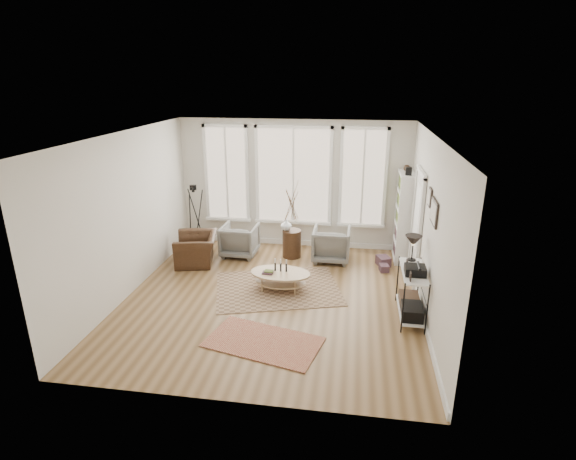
% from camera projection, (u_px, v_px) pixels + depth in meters
% --- Properties ---
extents(room, '(5.50, 5.54, 2.90)m').
position_uv_depth(room, '(273.00, 222.00, 7.65)').
color(room, olive).
rests_on(room, ground).
extents(bay_window, '(4.14, 0.12, 2.24)m').
position_uv_depth(bay_window, '(293.00, 178.00, 10.10)').
color(bay_window, tan).
rests_on(bay_window, ground).
extents(door, '(0.09, 1.06, 2.22)m').
position_uv_depth(door, '(417.00, 226.00, 8.43)').
color(door, silver).
rests_on(door, ground).
extents(bookcase, '(0.31, 0.85, 2.06)m').
position_uv_depth(bookcase, '(404.00, 217.00, 9.51)').
color(bookcase, white).
rests_on(bookcase, ground).
extents(low_shelf, '(0.38, 1.08, 1.30)m').
position_uv_depth(low_shelf, '(412.00, 288.00, 7.31)').
color(low_shelf, white).
rests_on(low_shelf, ground).
extents(wall_art, '(0.04, 0.88, 0.44)m').
position_uv_depth(wall_art, '(433.00, 208.00, 6.86)').
color(wall_art, black).
rests_on(wall_art, ground).
extents(rug_main, '(2.66, 2.27, 0.01)m').
position_uv_depth(rug_main, '(278.00, 288.00, 8.45)').
color(rug_main, brown).
rests_on(rug_main, ground).
extents(rug_runner, '(1.86, 1.31, 0.01)m').
position_uv_depth(rug_runner, '(263.00, 342.00, 6.74)').
color(rug_runner, maroon).
rests_on(rug_runner, ground).
extents(coffee_table, '(1.15, 0.77, 0.51)m').
position_uv_depth(coffee_table, '(280.00, 276.00, 8.31)').
color(coffee_table, tan).
rests_on(coffee_table, ground).
extents(armchair_left, '(0.78, 0.80, 0.70)m').
position_uv_depth(armchair_left, '(240.00, 240.00, 9.90)').
color(armchair_left, slate).
rests_on(armchair_left, ground).
extents(armchair_right, '(0.78, 0.80, 0.73)m').
position_uv_depth(armchair_right, '(331.00, 244.00, 9.62)').
color(armchair_right, slate).
rests_on(armchair_right, ground).
extents(side_table, '(0.41, 0.41, 1.71)m').
position_uv_depth(side_table, '(292.00, 221.00, 9.66)').
color(side_table, '#3D2618').
rests_on(side_table, ground).
extents(vase, '(0.25, 0.25, 0.24)m').
position_uv_depth(vase, '(286.00, 225.00, 9.71)').
color(vase, silver).
rests_on(vase, side_table).
extents(accent_chair, '(1.13, 1.04, 0.62)m').
position_uv_depth(accent_chair, '(197.00, 249.00, 9.51)').
color(accent_chair, '#3D2618').
rests_on(accent_chair, ground).
extents(tripod_camera, '(0.52, 0.52, 1.48)m').
position_uv_depth(tripod_camera, '(195.00, 219.00, 10.25)').
color(tripod_camera, black).
rests_on(tripod_camera, ground).
extents(book_stack_near, '(0.33, 0.37, 0.19)m').
position_uv_depth(book_stack_near, '(383.00, 261.00, 9.44)').
color(book_stack_near, maroon).
rests_on(book_stack_near, ground).
extents(book_stack_far, '(0.21, 0.25, 0.14)m').
position_uv_depth(book_stack_far, '(384.00, 268.00, 9.17)').
color(book_stack_far, maroon).
rests_on(book_stack_far, ground).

